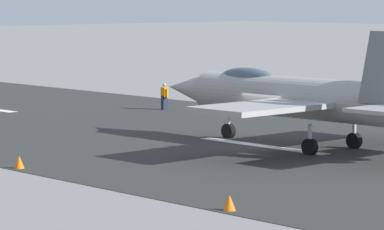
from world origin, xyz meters
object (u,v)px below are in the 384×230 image
at_px(crew_person, 164,96).
at_px(marker_cone_mid, 19,162).
at_px(marker_cone_near, 229,203).
at_px(fighter_jet, 302,97).

height_order(crew_person, marker_cone_mid, crew_person).
bearing_deg(crew_person, marker_cone_near, 142.56).
bearing_deg(marker_cone_near, fighter_jet, -56.67).
bearing_deg(marker_cone_mid, crew_person, -55.14).
relative_size(marker_cone_near, marker_cone_mid, 1.00).
height_order(marker_cone_near, marker_cone_mid, same).
height_order(crew_person, marker_cone_near, crew_person).
distance_m(fighter_jet, marker_cone_near, 16.26).
relative_size(fighter_jet, marker_cone_mid, 31.38).
xyz_separation_m(crew_person, marker_cone_near, (-26.75, 20.48, -0.58)).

